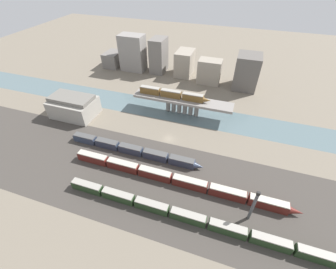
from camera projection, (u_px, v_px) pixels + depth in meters
name	position (u px, v px, depth m)	size (l,w,h in m)	color
ground_plane	(169.00, 139.00, 101.43)	(400.00, 400.00, 0.00)	#756B5B
railbed_yard	(149.00, 179.00, 83.93)	(280.00, 42.00, 0.01)	#423D38
river_water	(182.00, 113.00, 117.51)	(320.00, 18.13, 0.01)	slate
bridge	(182.00, 102.00, 113.29)	(50.26, 8.49, 8.37)	gray
train_on_bridge	(173.00, 94.00, 112.19)	(36.58, 2.69, 3.67)	brown
train_yard_near	(192.00, 218.00, 69.81)	(88.59, 2.63, 3.50)	#23381E
train_yard_mid	(176.00, 180.00, 81.30)	(83.40, 2.82, 3.75)	#5B1E19
train_yard_far	(134.00, 150.00, 93.37)	(58.15, 3.09, 3.42)	#2D384C
warehouse_building	(74.00, 106.00, 113.19)	(21.64, 15.34, 10.60)	#9E998E
signal_tower	(253.00, 206.00, 67.42)	(1.00, 0.92, 13.63)	#4C4C51
city_block_far_left	(113.00, 59.00, 161.43)	(10.43, 14.76, 9.76)	slate
city_block_left	(133.00, 53.00, 151.68)	(16.23, 10.43, 23.58)	gray
city_block_center	(159.00, 55.00, 150.19)	(9.19, 13.87, 22.08)	slate
city_block_right	(185.00, 63.00, 148.55)	(10.53, 15.64, 15.68)	gray
city_block_far_right	(209.00, 72.00, 139.20)	(13.94, 9.45, 14.74)	gray
city_block_tall	(247.00, 72.00, 132.72)	(13.54, 15.40, 20.11)	#605B56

